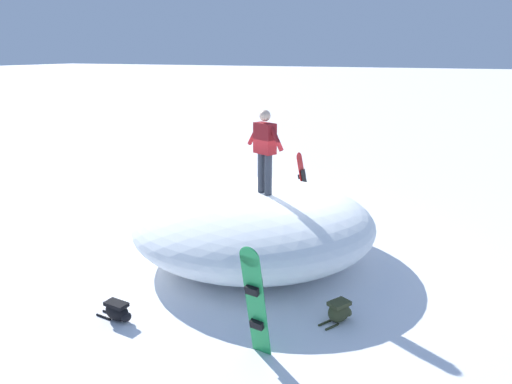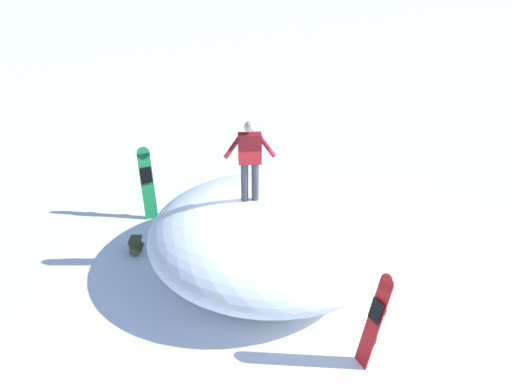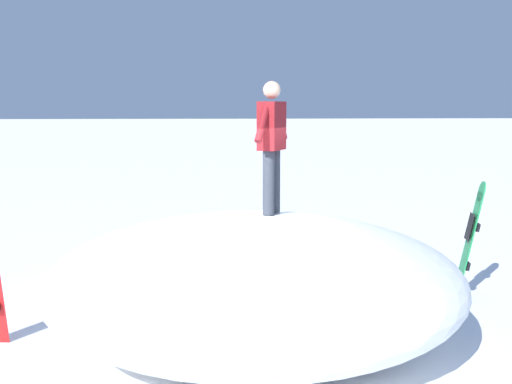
{
  "view_description": "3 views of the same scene",
  "coord_description": "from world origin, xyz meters",
  "px_view_note": "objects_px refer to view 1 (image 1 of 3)",
  "views": [
    {
      "loc": [
        -3.48,
        9.05,
        4.08
      ],
      "look_at": [
        0.06,
        1.01,
        1.55
      ],
      "focal_mm": 34.44,
      "sensor_mm": 36.0,
      "label": 1
    },
    {
      "loc": [
        -4.15,
        -6.56,
        5.9
      ],
      "look_at": [
        0.14,
        0.77,
        1.58
      ],
      "focal_mm": 34.68,
      "sensor_mm": 36.0,
      "label": 2
    },
    {
      "loc": [
        7.8,
        -0.06,
        2.77
      ],
      "look_at": [
        0.19,
        0.54,
        1.76
      ],
      "focal_mm": 46.4,
      "sensor_mm": 36.0,
      "label": 3
    }
  ],
  "objects_px": {
    "snowboard_primary_upright": "(255,300)",
    "backpack_near": "(117,311)",
    "snowboard_secondary_upright": "(303,183)",
    "snowboarder_standing": "(265,147)",
    "backpack_far": "(339,311)"
  },
  "relations": [
    {
      "from": "snowboard_primary_upright",
      "to": "backpack_far",
      "type": "bearing_deg",
      "value": -120.03
    },
    {
      "from": "snowboard_primary_upright",
      "to": "backpack_near",
      "type": "distance_m",
      "value": 2.48
    },
    {
      "from": "snowboard_secondary_upright",
      "to": "backpack_near",
      "type": "height_order",
      "value": "snowboard_secondary_upright"
    },
    {
      "from": "snowboarder_standing",
      "to": "snowboard_secondary_upright",
      "type": "xyz_separation_m",
      "value": [
        0.3,
        -3.26,
        -1.53
      ]
    },
    {
      "from": "snowboard_secondary_upright",
      "to": "snowboarder_standing",
      "type": "bearing_deg",
      "value": 95.29
    },
    {
      "from": "snowboard_primary_upright",
      "to": "backpack_near",
      "type": "height_order",
      "value": "snowboard_primary_upright"
    },
    {
      "from": "snowboard_secondary_upright",
      "to": "backpack_far",
      "type": "height_order",
      "value": "snowboard_secondary_upright"
    },
    {
      "from": "backpack_near",
      "to": "backpack_far",
      "type": "relative_size",
      "value": 1.12
    },
    {
      "from": "snowboard_primary_upright",
      "to": "backpack_near",
      "type": "xyz_separation_m",
      "value": [
        2.37,
        -0.04,
        -0.73
      ]
    },
    {
      "from": "snowboard_primary_upright",
      "to": "backpack_far",
      "type": "relative_size",
      "value": 2.86
    },
    {
      "from": "snowboarder_standing",
      "to": "snowboard_secondary_upright",
      "type": "bearing_deg",
      "value": -84.71
    },
    {
      "from": "snowboard_primary_upright",
      "to": "backpack_near",
      "type": "bearing_deg",
      "value": -0.87
    },
    {
      "from": "snowboarder_standing",
      "to": "backpack_near",
      "type": "height_order",
      "value": "snowboarder_standing"
    },
    {
      "from": "snowboard_secondary_upright",
      "to": "backpack_far",
      "type": "bearing_deg",
      "value": 114.82
    },
    {
      "from": "snowboard_primary_upright",
      "to": "snowboard_secondary_upright",
      "type": "distance_m",
      "value": 6.35
    }
  ]
}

